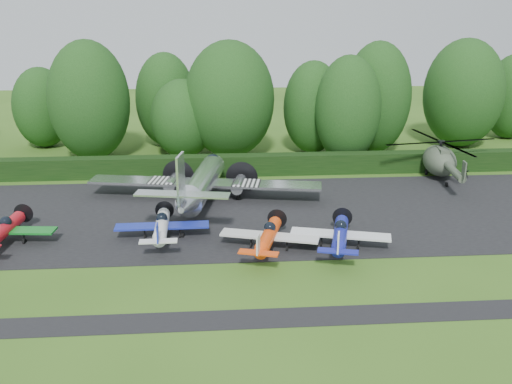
{
  "coord_description": "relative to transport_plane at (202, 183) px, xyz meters",
  "views": [
    {
      "loc": [
        1.64,
        -33.01,
        16.42
      ],
      "look_at": [
        4.64,
        8.14,
        2.5
      ],
      "focal_mm": 40.0,
      "sensor_mm": 36.0,
      "label": 1
    }
  ],
  "objects": [
    {
      "name": "ground",
      "position": [
        -0.45,
        -12.83,
        -1.8
      ],
      "size": [
        160.0,
        160.0,
        0.0
      ],
      "primitive_type": "plane",
      "color": "#2E5317",
      "rests_on": "ground"
    },
    {
      "name": "apron",
      "position": [
        -0.45,
        -2.83,
        -1.79
      ],
      "size": [
        70.0,
        18.0,
        0.01
      ],
      "primitive_type": "cube",
      "color": "black",
      "rests_on": "ground"
    },
    {
      "name": "taxiway_verge",
      "position": [
        -0.45,
        -18.83,
        -1.79
      ],
      "size": [
        70.0,
        2.0,
        0.0
      ],
      "primitive_type": "cube",
      "color": "black",
      "rests_on": "ground"
    },
    {
      "name": "hedgerow",
      "position": [
        -0.45,
        8.17,
        -1.8
      ],
      "size": [
        90.0,
        1.6,
        2.0
      ],
      "primitive_type": "cube",
      "color": "black",
      "rests_on": "ground"
    },
    {
      "name": "transport_plane",
      "position": [
        0.0,
        0.0,
        0.0
      ],
      "size": [
        20.1,
        15.41,
        6.44
      ],
      "rotation": [
        0.0,
        0.0,
        0.17
      ],
      "color": "silver",
      "rests_on": "ground"
    },
    {
      "name": "light_plane_red",
      "position": [
        -13.81,
        -7.74,
        -0.68
      ],
      "size": [
        6.95,
        7.3,
        2.67
      ],
      "rotation": [
        0.0,
        0.0,
        0.1
      ],
      "color": "#AE101A",
      "rests_on": "ground"
    },
    {
      "name": "light_plane_white",
      "position": [
        -2.79,
        -7.62,
        -0.72
      ],
      "size": [
        6.74,
        7.08,
        2.59
      ],
      "rotation": [
        0.0,
        0.0,
        -0.02
      ],
      "color": "silver",
      "rests_on": "ground"
    },
    {
      "name": "light_plane_orange",
      "position": [
        4.64,
        -10.05,
        -0.7
      ],
      "size": [
        6.85,
        7.2,
        2.63
      ],
      "rotation": [
        0.0,
        0.0,
        0.28
      ],
      "color": "#EF450E",
      "rests_on": "ground"
    },
    {
      "name": "light_plane_blue",
      "position": [
        9.6,
        -10.17,
        -0.69
      ],
      "size": [
        6.91,
        7.26,
        2.65
      ],
      "rotation": [
        0.0,
        0.0,
        0.26
      ],
      "color": "#181E94",
      "rests_on": "ground"
    },
    {
      "name": "helicopter",
      "position": [
        22.75,
        5.78,
        0.17
      ],
      "size": [
        11.39,
        13.33,
        3.67
      ],
      "rotation": [
        0.0,
        0.0,
        0.11
      ],
      "color": "#3E4938",
      "rests_on": "ground"
    },
    {
      "name": "sign_board",
      "position": [
        25.93,
        7.67,
        -0.45
      ],
      "size": [
        3.54,
        0.13,
        1.99
      ],
      "rotation": [
        0.0,
        0.0,
        0.06
      ],
      "color": "#3F3326",
      "rests_on": "ground"
    },
    {
      "name": "tree_0",
      "position": [
        37.54,
        21.64,
        3.35
      ],
      "size": [
        6.23,
        6.23,
        10.32
      ],
      "color": "black",
      "rests_on": "ground"
    },
    {
      "name": "tree_1",
      "position": [
        -4.47,
        20.87,
        3.63
      ],
      "size": [
        6.96,
        6.96,
        10.89
      ],
      "color": "black",
      "rests_on": "ground"
    },
    {
      "name": "tree_2",
      "position": [
        29.84,
        18.07,
        4.43
      ],
      "size": [
        9.06,
        9.06,
        12.46
      ],
      "color": "black",
      "rests_on": "ground"
    },
    {
      "name": "tree_3",
      "position": [
        19.15,
        16.14,
        4.36
      ],
      "size": [
        7.52,
        7.52,
        12.34
      ],
      "color": "black",
      "rests_on": "ground"
    },
    {
      "name": "tree_6",
      "position": [
        -18.74,
        21.25,
        2.84
      ],
      "size": [
        6.53,
        6.53,
        9.29
      ],
      "color": "black",
      "rests_on": "ground"
    },
    {
      "name": "tree_7",
      "position": [
        12.07,
        16.37,
        3.33
      ],
      "size": [
        6.58,
        6.58,
        10.28
      ],
      "color": "black",
      "rests_on": "ground"
    },
    {
      "name": "tree_8",
      "position": [
        2.81,
        15.26,
        4.49
      ],
      "size": [
        9.66,
        9.66,
        12.58
      ],
      "color": "black",
      "rests_on": "ground"
    },
    {
      "name": "tree_9",
      "position": [
        -12.0,
        15.27,
        4.54
      ],
      "size": [
        8.51,
        8.51,
        12.69
      ],
      "color": "black",
      "rests_on": "ground"
    },
    {
      "name": "tree_10",
      "position": [
        -2.26,
        15.47,
        2.46
      ],
      "size": [
        6.95,
        6.95,
        8.53
      ],
      "color": "black",
      "rests_on": "ground"
    },
    {
      "name": "tree_11",
      "position": [
        15.04,
        12.22,
        3.81
      ],
      "size": [
        6.85,
        6.85,
        11.24
      ],
      "color": "black",
      "rests_on": "ground"
    }
  ]
}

